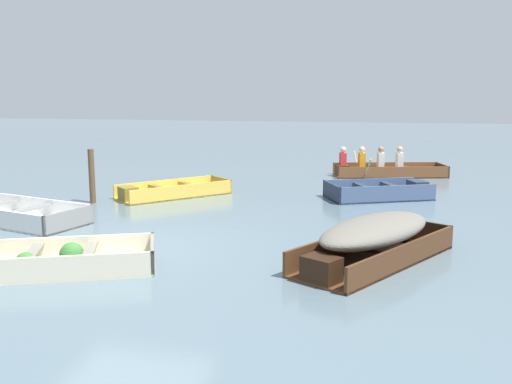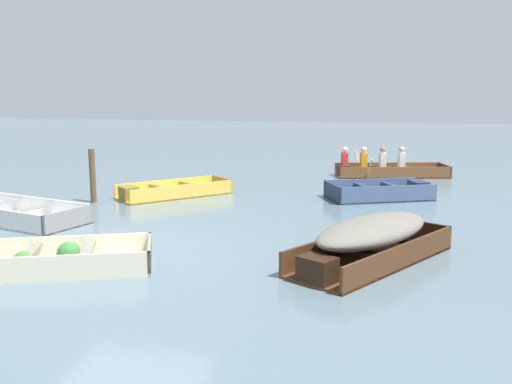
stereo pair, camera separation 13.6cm
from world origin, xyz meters
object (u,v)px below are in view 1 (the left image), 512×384
at_px(dinghy_cream_foreground, 53,261).
at_px(skiff_slate_blue_outer_moored, 383,192).
at_px(mooring_post, 92,176).
at_px(skiff_white_far_moored, 6,214).
at_px(rowboat_wooden_brown_with_crew, 381,169).
at_px(skiff_yellow_near_moored, 169,192).
at_px(skiff_dark_varnish_mid_moored, 374,236).

bearing_deg(dinghy_cream_foreground, skiff_slate_blue_outer_moored, 55.09).
bearing_deg(mooring_post, skiff_white_far_moored, -111.71).
xyz_separation_m(rowboat_wooden_brown_with_crew, mooring_post, (-6.71, -5.79, 0.41)).
relative_size(dinghy_cream_foreground, skiff_slate_blue_outer_moored, 1.07).
bearing_deg(mooring_post, rowboat_wooden_brown_with_crew, 40.79).
height_order(dinghy_cream_foreground, skiff_white_far_moored, dinghy_cream_foreground).
bearing_deg(mooring_post, skiff_slate_blue_outer_moored, 16.53).
relative_size(dinghy_cream_foreground, skiff_yellow_near_moored, 1.07).
distance_m(skiff_white_far_moored, mooring_post, 2.31).
relative_size(skiff_yellow_near_moored, skiff_slate_blue_outer_moored, 1.01).
bearing_deg(skiff_yellow_near_moored, rowboat_wooden_brown_with_crew, 42.34).
bearing_deg(skiff_white_far_moored, skiff_slate_blue_outer_moored, 28.39).
bearing_deg(rowboat_wooden_brown_with_crew, skiff_yellow_near_moored, -137.66).
relative_size(skiff_yellow_near_moored, skiff_dark_varnish_mid_moored, 0.84).
distance_m(skiff_dark_varnish_mid_moored, rowboat_wooden_brown_with_crew, 9.28).
distance_m(skiff_dark_varnish_mid_moored, skiff_slate_blue_outer_moored, 5.50).
height_order(dinghy_cream_foreground, skiff_yellow_near_moored, dinghy_cream_foreground).
xyz_separation_m(skiff_dark_varnish_mid_moored, rowboat_wooden_brown_with_crew, (0.17, 9.28, -0.19)).
xyz_separation_m(dinghy_cream_foreground, skiff_dark_varnish_mid_moored, (4.62, 1.41, 0.27)).
distance_m(dinghy_cream_foreground, skiff_dark_varnish_mid_moored, 4.84).
xyz_separation_m(skiff_dark_varnish_mid_moored, mooring_post, (-6.54, 3.49, 0.22)).
height_order(skiff_yellow_near_moored, skiff_slate_blue_outer_moored, skiff_slate_blue_outer_moored).
bearing_deg(skiff_white_far_moored, skiff_dark_varnish_mid_moored, -10.72).
xyz_separation_m(skiff_white_far_moored, skiff_slate_blue_outer_moored, (7.57, 4.09, 0.02)).
bearing_deg(skiff_white_far_moored, rowboat_wooden_brown_with_crew, 46.26).
distance_m(skiff_yellow_near_moored, rowboat_wooden_brown_with_crew, 7.02).
bearing_deg(skiff_slate_blue_outer_moored, skiff_white_far_moored, -151.61).
xyz_separation_m(skiff_yellow_near_moored, skiff_slate_blue_outer_moored, (5.22, 0.94, 0.02)).
xyz_separation_m(skiff_white_far_moored, rowboat_wooden_brown_with_crew, (7.54, 7.88, 0.10)).
height_order(skiff_dark_varnish_mid_moored, skiff_slate_blue_outer_moored, skiff_dark_varnish_mid_moored).
relative_size(dinghy_cream_foreground, rowboat_wooden_brown_with_crew, 0.83).
bearing_deg(skiff_dark_varnish_mid_moored, dinghy_cream_foreground, -163.04).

